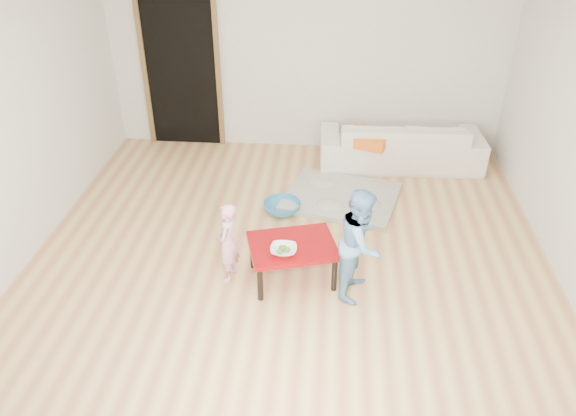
# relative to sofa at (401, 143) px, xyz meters

# --- Properties ---
(floor) EXTENTS (5.00, 5.00, 0.01)m
(floor) POSITION_rel_sofa_xyz_m (-1.22, -2.05, -0.29)
(floor) COLOR tan
(floor) RESTS_ON ground
(back_wall) EXTENTS (5.00, 0.02, 2.60)m
(back_wall) POSITION_rel_sofa_xyz_m (-1.22, 0.45, 1.01)
(back_wall) COLOR silver
(back_wall) RESTS_ON floor
(left_wall) EXTENTS (0.02, 5.00, 2.60)m
(left_wall) POSITION_rel_sofa_xyz_m (-3.72, -2.05, 1.01)
(left_wall) COLOR silver
(left_wall) RESTS_ON floor
(doorway) EXTENTS (1.02, 0.08, 2.11)m
(doorway) POSITION_rel_sofa_xyz_m (-2.82, 0.43, 0.73)
(doorway) COLOR brown
(doorway) RESTS_ON back_wall
(sofa) EXTENTS (2.04, 0.88, 0.58)m
(sofa) POSITION_rel_sofa_xyz_m (0.00, 0.00, 0.00)
(sofa) COLOR #EFE5D0
(sofa) RESTS_ON floor
(cushion) EXTENTS (0.60, 0.57, 0.13)m
(cushion) POSITION_rel_sofa_xyz_m (-0.43, -0.26, 0.16)
(cushion) COLOR orange
(cushion) RESTS_ON sofa
(red_table) EXTENTS (0.89, 0.76, 0.38)m
(red_table) POSITION_rel_sofa_xyz_m (-1.17, -2.42, -0.10)
(red_table) COLOR maroon
(red_table) RESTS_ON floor
(bowl) EXTENTS (0.23, 0.23, 0.06)m
(bowl) POSITION_rel_sofa_xyz_m (-1.23, -2.56, 0.12)
(bowl) COLOR white
(bowl) RESTS_ON red_table
(broccoli) EXTENTS (0.12, 0.12, 0.06)m
(broccoli) POSITION_rel_sofa_xyz_m (-1.23, -2.56, 0.12)
(broccoli) COLOR #2D5919
(broccoli) RESTS_ON red_table
(child_pink) EXTENTS (0.21, 0.30, 0.78)m
(child_pink) POSITION_rel_sofa_xyz_m (-1.75, -2.46, 0.10)
(child_pink) COLOR pink
(child_pink) RESTS_ON floor
(child_blue) EXTENTS (0.51, 0.59, 1.03)m
(child_blue) POSITION_rel_sofa_xyz_m (-0.57, -2.54, 0.22)
(child_blue) COLOR #5C99D5
(child_blue) RESTS_ON floor
(basin) EXTENTS (0.40, 0.40, 0.13)m
(basin) POSITION_rel_sofa_xyz_m (-1.37, -1.29, -0.23)
(basin) COLOR teal
(basin) RESTS_ON floor
(blanket) EXTENTS (1.43, 1.29, 0.06)m
(blanket) POSITION_rel_sofa_xyz_m (-0.72, -0.96, -0.26)
(blanket) COLOR beige
(blanket) RESTS_ON floor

